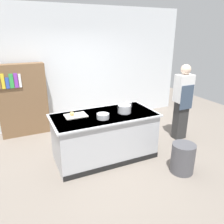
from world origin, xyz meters
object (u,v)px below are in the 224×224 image
object	(u,v)px
sauce_pan	(128,105)
person_chef	(182,101)
stock_pot	(124,109)
mixing_bowl	(103,116)
bookshelf	(23,100)
onion	(72,114)
trash_bin	(183,158)

from	to	relation	value
sauce_pan	person_chef	xyz separation A→B (m)	(1.30, -0.17, -0.04)
stock_pot	sauce_pan	bearing A→B (deg)	50.06
sauce_pan	person_chef	world-z (taller)	person_chef
mixing_bowl	bookshelf	xyz separation A→B (m)	(-1.21, 1.97, -0.09)
onion	person_chef	bearing A→B (deg)	-2.38
onion	trash_bin	xyz separation A→B (m)	(1.63, -1.19, -0.69)
onion	bookshelf	world-z (taller)	bookshelf
stock_pot	sauce_pan	distance (m)	0.36
sauce_pan	mixing_bowl	bearing A→B (deg)	-152.01
mixing_bowl	trash_bin	world-z (taller)	mixing_bowl
stock_pot	mixing_bowl	xyz separation A→B (m)	(-0.49, -0.11, -0.03)
mixing_bowl	trash_bin	bearing A→B (deg)	-37.12
stock_pot	mixing_bowl	distance (m)	0.51
sauce_pan	mixing_bowl	distance (m)	0.82
bookshelf	person_chef	bearing A→B (deg)	-28.42
onion	person_chef	distance (m)	2.50
onion	mixing_bowl	distance (m)	0.58
bookshelf	stock_pot	bearing A→B (deg)	-47.39
sauce_pan	bookshelf	xyz separation A→B (m)	(-1.94, 1.58, -0.10)
sauce_pan	trash_bin	world-z (taller)	sauce_pan
onion	stock_pot	xyz separation A→B (m)	(0.97, -0.21, 0.02)
sauce_pan	onion	bearing A→B (deg)	-177.03
onion	sauce_pan	size ratio (longest dim) A/B	0.35
sauce_pan	bookshelf	world-z (taller)	bookshelf
trash_bin	sauce_pan	bearing A→B (deg)	108.87
mixing_bowl	bookshelf	bearing A→B (deg)	121.70
onion	stock_pot	bearing A→B (deg)	-12.26
bookshelf	mixing_bowl	bearing A→B (deg)	-58.30
trash_bin	bookshelf	xyz separation A→B (m)	(-2.37, 2.84, 0.58)
onion	stock_pot	world-z (taller)	stock_pot
onion	person_chef	xyz separation A→B (m)	(2.50, -0.10, -0.05)
stock_pot	trash_bin	xyz separation A→B (m)	(0.66, -0.98, -0.71)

